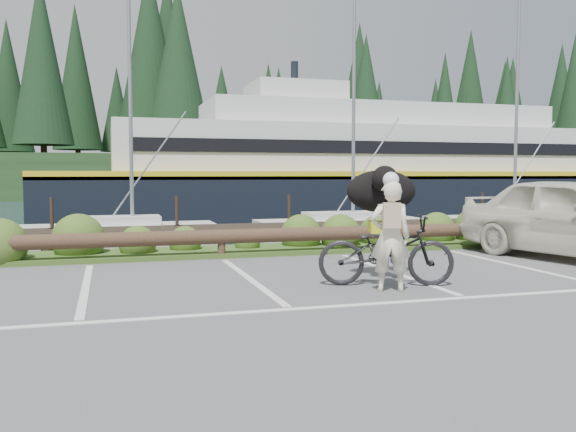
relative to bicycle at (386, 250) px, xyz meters
name	(u,v)px	position (x,y,z in m)	size (l,w,h in m)	color
ground	(282,303)	(-1.93, -0.81, -0.56)	(72.00, 72.00, 0.00)	#4F4E51
harbor_backdrop	(128,186)	(-1.52, 77.61, -0.56)	(170.00, 160.00, 30.00)	#192B3D
vegetation_strip	(216,252)	(-1.93, 4.49, -0.51)	(34.00, 1.60, 0.10)	#3D5B21
log_rail	(222,258)	(-1.93, 3.79, -0.56)	(32.00, 0.30, 0.60)	#443021
bicycle	(386,250)	(0.00, 0.00, 0.00)	(0.74, 2.12, 1.11)	black
cyclist	(390,237)	(-0.16, -0.47, 0.27)	(0.60, 0.39, 1.65)	#F0EACB
dog	(381,191)	(0.22, 0.64, 0.91)	(1.23, 0.60, 0.71)	black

